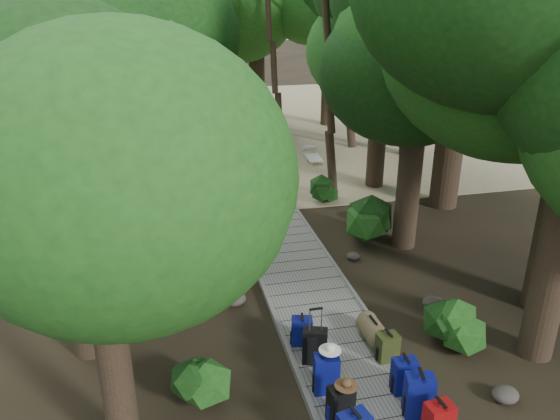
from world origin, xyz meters
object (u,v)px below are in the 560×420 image
object	(u,v)px
backpack_left_c	(326,372)
lone_suitcase_on_sand	(259,171)
backpack_right_c	(404,374)
kayak	(140,168)
sun_lounger	(314,155)
duffel_right_khaki	(373,330)
backpack_left_b	(341,403)
backpack_right_b	(419,393)
backpack_left_d	(302,330)
suitcase_on_boardwalk	(315,346)
backpack_right_d	(388,346)

from	to	relation	value
backpack_left_c	lone_suitcase_on_sand	size ratio (longest dim) A/B	1.18
lone_suitcase_on_sand	backpack_right_c	bearing A→B (deg)	-91.58
backpack_right_c	lone_suitcase_on_sand	bearing A→B (deg)	94.21
kayak	lone_suitcase_on_sand	bearing A→B (deg)	-25.87
backpack_right_c	sun_lounger	world-z (taller)	backpack_right_c
duffel_right_khaki	sun_lounger	size ratio (longest dim) A/B	0.38
backpack_left_b	backpack_right_c	distance (m)	1.34
backpack_right_b	backpack_right_c	size ratio (longest dim) A/B	1.18
backpack_right_c	sun_lounger	size ratio (longest dim) A/B	0.40
backpack_left_c	backpack_right_b	size ratio (longest dim) A/B	0.96
backpack_left_d	duffel_right_khaki	world-z (taller)	backpack_left_d
backpack_left_c	backpack_left_b	bearing A→B (deg)	-81.33
suitcase_on_boardwalk	kayak	bearing A→B (deg)	123.39
backpack_right_c	duffel_right_khaki	distance (m)	1.47
suitcase_on_boardwalk	backpack_left_b	bearing A→B (deg)	-72.04
backpack_right_d	duffel_right_khaki	bearing A→B (deg)	87.84
backpack_left_d	sun_lounger	distance (m)	11.94
backpack_left_d	lone_suitcase_on_sand	world-z (taller)	backpack_left_d
backpack_left_c	duffel_right_khaki	bearing A→B (deg)	49.81
backpack_left_c	suitcase_on_boardwalk	world-z (taller)	backpack_left_c
backpack_left_d	backpack_right_b	world-z (taller)	backpack_right_b
backpack_left_d	suitcase_on_boardwalk	bearing A→B (deg)	-69.67
backpack_left_b	backpack_right_d	size ratio (longest dim) A/B	1.22
sun_lounger	backpack_right_c	bearing A→B (deg)	-95.10
backpack_left_c	duffel_right_khaki	xyz separation A→B (m)	(1.31, 1.16, -0.17)
duffel_right_khaki	sun_lounger	distance (m)	11.82
backpack_left_d	kayak	world-z (taller)	backpack_left_d
sun_lounger	backpack_left_d	bearing A→B (deg)	-102.75
backpack_left_b	lone_suitcase_on_sand	world-z (taller)	backpack_left_b
duffel_right_khaki	suitcase_on_boardwalk	xyz separation A→B (m)	(-1.27, -0.39, 0.13)
duffel_right_khaki	sun_lounger	world-z (taller)	sun_lounger
backpack_right_d	lone_suitcase_on_sand	xyz separation A→B (m)	(-0.31, 10.59, -0.07)
backpack_left_c	lone_suitcase_on_sand	xyz separation A→B (m)	(1.03, 11.14, -0.16)
backpack_left_d	backpack_right_d	world-z (taller)	backpack_left_d
sun_lounger	backpack_left_c	bearing A→B (deg)	-100.77
backpack_left_c	backpack_right_d	size ratio (longest dim) A/B	1.32
backpack_right_c	suitcase_on_boardwalk	size ratio (longest dim) A/B	1.00
backpack_right_c	kayak	bearing A→B (deg)	111.31
backpack_left_b	backpack_right_c	size ratio (longest dim) A/B	1.04
suitcase_on_boardwalk	kayak	xyz separation A→B (m)	(-3.15, 12.19, -0.27)
backpack_left_d	backpack_right_d	size ratio (longest dim) A/B	1.03
backpack_right_b	suitcase_on_boardwalk	world-z (taller)	backpack_right_b
backpack_right_b	backpack_right_c	world-z (taller)	backpack_right_b
backpack_left_c	suitcase_on_boardwalk	xyz separation A→B (m)	(0.03, 0.77, -0.04)
backpack_left_b	backpack_right_c	world-z (taller)	backpack_left_b
backpack_right_b	kayak	size ratio (longest dim) A/B	0.23
backpack_left_b	kayak	xyz separation A→B (m)	(-3.13, 13.69, -0.28)
backpack_left_c	backpack_right_b	distance (m)	1.52
backpack_left_b	suitcase_on_boardwalk	bearing A→B (deg)	81.55
backpack_right_d	lone_suitcase_on_sand	world-z (taller)	backpack_right_d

